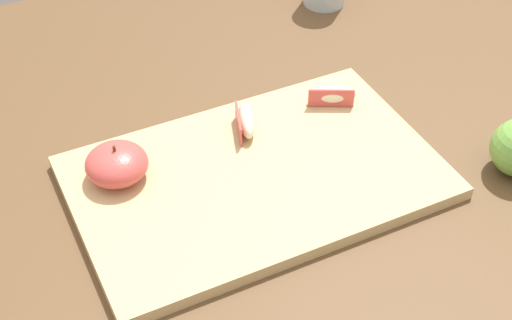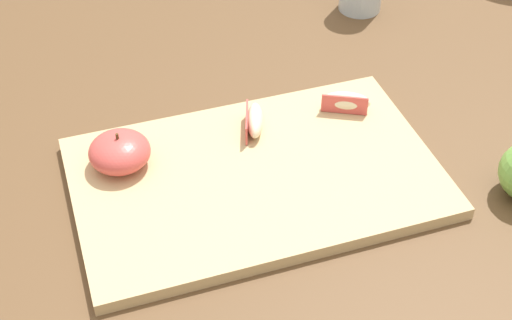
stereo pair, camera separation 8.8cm
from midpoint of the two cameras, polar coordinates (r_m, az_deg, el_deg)
dining_table at (r=1.04m, az=3.32°, el=-2.20°), size 1.42×0.97×0.77m
cutting_board at (r=0.90m, az=2.80°, el=-1.46°), size 0.44×0.28×0.02m
apple_half_skin_up at (r=0.90m, az=-7.61°, el=0.51°), size 0.07×0.07×0.05m
apple_wedge_back at (r=1.00m, az=9.32°, el=4.42°), size 0.07×0.05×0.03m
apple_wedge_left at (r=0.95m, az=2.56°, el=2.86°), size 0.04×0.07×0.03m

